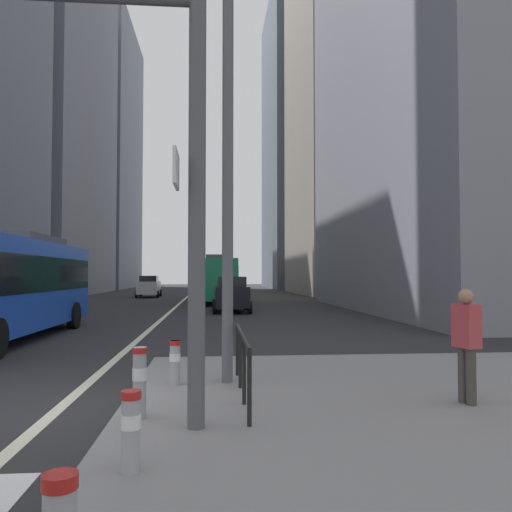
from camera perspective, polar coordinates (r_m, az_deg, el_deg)
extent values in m
plane|color=#28282B|center=(28.03, -9.71, -6.28)|extent=(160.00, 160.00, 0.00)
cube|color=gray|center=(7.81, 20.08, -16.68)|extent=(9.00, 10.00, 0.15)
cube|color=beige|center=(37.99, -8.44, -5.17)|extent=(0.20, 80.00, 0.01)
cube|color=slate|center=(59.93, -23.37, 15.83)|extent=(11.93, 23.28, 40.67)
cube|color=slate|center=(83.36, -17.78, 10.64)|extent=(11.74, 21.79, 40.57)
cube|color=gray|center=(59.41, 10.35, 19.33)|extent=(11.42, 18.48, 47.46)
cube|color=slate|center=(79.04, 6.11, 12.36)|extent=(12.76, 20.85, 43.56)
cube|color=blue|center=(17.50, -26.61, -2.96)|extent=(2.52, 10.82, 2.75)
cube|color=black|center=(17.50, -26.59, -1.84)|extent=(2.56, 10.61, 1.10)
cube|color=#4C4C51|center=(19.05, -24.72, 1.69)|extent=(1.76, 3.90, 0.30)
cylinder|color=black|center=(20.47, -19.89, -6.34)|extent=(0.30, 1.00, 1.00)
cylinder|color=black|center=(21.22, -26.19, -6.09)|extent=(0.30, 1.00, 1.00)
cube|color=#198456|center=(37.62, -4.14, -2.60)|extent=(2.77, 11.43, 2.75)
cube|color=black|center=(37.61, -4.14, -2.07)|extent=(2.81, 11.20, 1.10)
cube|color=#4C4C51|center=(35.93, -4.17, -0.19)|extent=(1.85, 4.13, 0.30)
cylinder|color=black|center=(41.31, -5.76, -4.25)|extent=(0.32, 1.01, 1.00)
cylinder|color=black|center=(41.29, -2.42, -4.26)|extent=(0.32, 1.01, 1.00)
cylinder|color=black|center=(34.05, -6.24, -4.71)|extent=(0.32, 1.01, 1.00)
cylinder|color=black|center=(34.02, -2.19, -4.72)|extent=(0.32, 1.01, 1.00)
cube|color=silver|center=(46.81, -12.00, -3.50)|extent=(1.90, 4.63, 1.10)
cube|color=black|center=(46.95, -11.97, -2.51)|extent=(1.56, 2.51, 0.52)
cylinder|color=black|center=(45.20, -11.04, -4.26)|extent=(0.24, 0.65, 0.64)
cylinder|color=black|center=(45.38, -13.34, -4.23)|extent=(0.24, 0.65, 0.64)
cylinder|color=black|center=(48.30, -10.74, -4.12)|extent=(0.24, 0.65, 0.64)
cylinder|color=black|center=(48.47, -12.89, -4.10)|extent=(0.24, 0.65, 0.64)
cube|color=black|center=(27.87, -2.82, -4.54)|extent=(1.82, 4.19, 1.10)
cube|color=black|center=(27.69, -2.80, -2.87)|extent=(1.52, 2.27, 0.52)
cylinder|color=black|center=(29.28, -4.74, -5.49)|extent=(0.23, 0.64, 0.64)
cylinder|color=black|center=(29.36, -1.17, -5.49)|extent=(0.23, 0.64, 0.64)
cylinder|color=black|center=(26.45, -4.66, -5.86)|extent=(0.23, 0.64, 0.64)
cylinder|color=black|center=(26.54, -0.71, -5.85)|extent=(0.23, 0.64, 0.64)
cylinder|color=#515156|center=(6.48, -6.68, 7.63)|extent=(0.22, 0.22, 6.00)
cube|color=white|center=(6.35, -9.01, 9.67)|extent=(0.04, 0.60, 0.44)
cylinder|color=#56565B|center=(9.26, -3.21, 10.97)|extent=(0.20, 0.20, 8.00)
cylinder|color=#B21E19|center=(3.18, -21.26, -22.61)|extent=(0.20, 0.20, 0.08)
cylinder|color=#99999E|center=(5.31, -13.95, -18.64)|extent=(0.18, 0.18, 0.78)
cylinder|color=white|center=(5.29, -13.94, -17.67)|extent=(0.19, 0.19, 0.14)
cylinder|color=#B21E19|center=(5.22, -13.91, -14.97)|extent=(0.20, 0.20, 0.08)
cylinder|color=#99999E|center=(7.11, -13.01, -13.74)|extent=(0.18, 0.18, 0.93)
cylinder|color=white|center=(7.09, -13.00, -12.85)|extent=(0.19, 0.19, 0.17)
cylinder|color=#B21E19|center=(7.04, -12.98, -10.33)|extent=(0.20, 0.20, 0.08)
cylinder|color=#99999E|center=(9.03, -9.13, -11.80)|extent=(0.18, 0.18, 0.76)
cylinder|color=white|center=(9.02, -9.13, -11.23)|extent=(0.19, 0.19, 0.14)
cylinder|color=#B21E19|center=(8.98, -9.12, -9.65)|extent=(0.20, 0.20, 0.08)
cylinder|color=black|center=(6.57, -0.75, -14.69)|extent=(0.06, 0.06, 0.95)
cylinder|color=black|center=(7.61, -1.34, -12.94)|extent=(0.06, 0.06, 0.95)
cylinder|color=black|center=(8.67, -1.79, -11.61)|extent=(0.06, 0.06, 0.95)
cylinder|color=black|center=(9.72, -2.14, -10.57)|extent=(0.06, 0.06, 0.95)
cylinder|color=black|center=(8.07, -1.58, -8.91)|extent=(0.06, 3.21, 0.06)
cylinder|color=#423D38|center=(8.33, 22.35, -12.28)|extent=(0.15, 0.15, 0.83)
cylinder|color=#423D38|center=(8.21, 23.10, -12.42)|extent=(0.15, 0.15, 0.83)
cube|color=#B73D42|center=(8.17, 22.65, -7.30)|extent=(0.32, 0.43, 0.64)
sphere|color=#9E7556|center=(8.14, 22.61, -4.27)|extent=(0.23, 0.23, 0.23)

